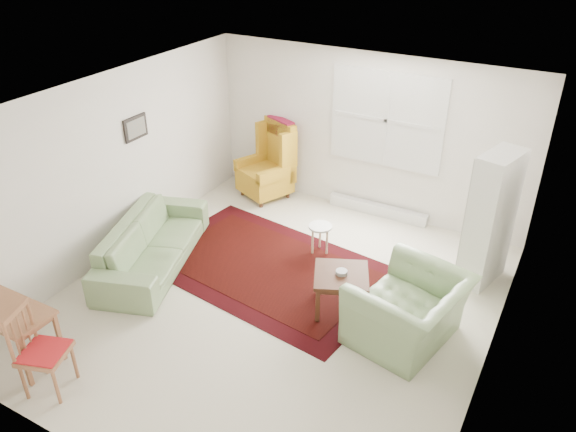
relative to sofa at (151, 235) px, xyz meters
The scene contains 10 objects.
room 2.07m from the sofa, ahead, with size 5.04×5.54×2.51m.
rug 1.61m from the sofa, 24.60° to the left, with size 3.20×2.06×0.03m, color black, non-canonical shape.
sofa is the anchor object (origin of this frame).
armchair 3.49m from the sofa, ahead, with size 1.22×1.06×0.95m, color #7C9966.
wingback_chair 2.48m from the sofa, 83.47° to the left, with size 0.74×0.79×1.29m, color gold, non-canonical shape.
coffee_table 2.65m from the sofa, ahead, with size 0.63×0.63×0.52m, color #482516, non-canonical shape.
stool 2.30m from the sofa, 36.08° to the left, with size 0.33×0.33×0.44m, color white, non-canonical shape.
cabinet 4.38m from the sofa, 24.59° to the left, with size 0.37×0.71×1.77m, color silver, non-canonical shape.
desk 2.12m from the sofa, 92.72° to the right, with size 1.03×0.51×0.65m, color #99623D, non-canonical shape.
desk_chair 2.33m from the sofa, 75.13° to the right, with size 0.43×0.43×0.98m, color #99623D, non-canonical shape.
Camera 1 is at (2.83, -4.80, 4.33)m, focal length 35.00 mm.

